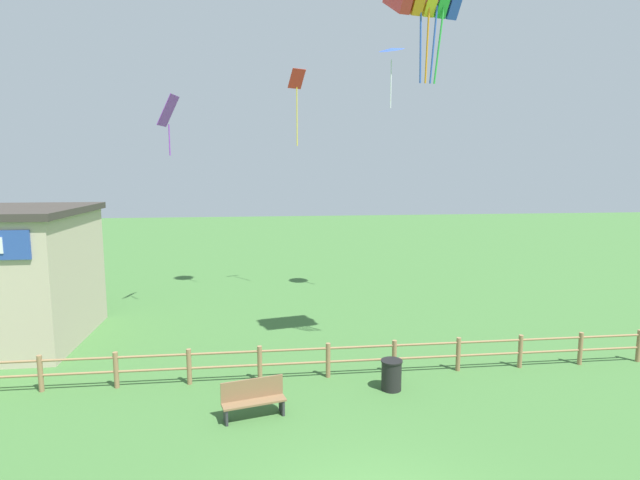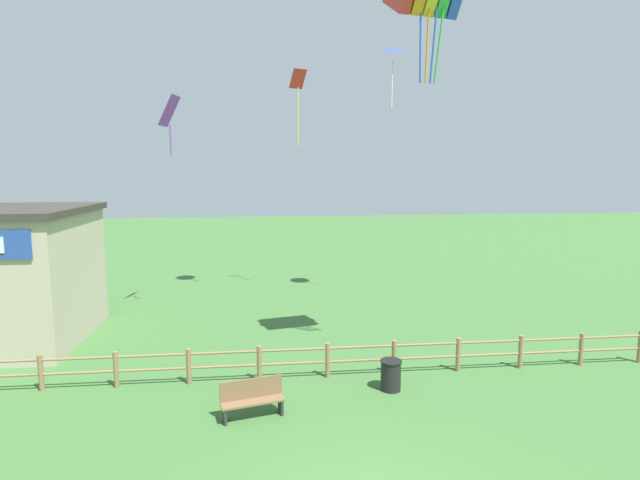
{
  "view_description": "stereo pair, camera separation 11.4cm",
  "coord_description": "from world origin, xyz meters",
  "px_view_note": "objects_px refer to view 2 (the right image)",
  "views": [
    {
      "loc": [
        -1.97,
        -7.54,
        6.15
      ],
      "look_at": [
        0.0,
        8.59,
        3.88
      ],
      "focal_mm": 28.0,
      "sensor_mm": 36.0,
      "label": 1
    },
    {
      "loc": [
        -1.86,
        -7.55,
        6.15
      ],
      "look_at": [
        0.0,
        8.59,
        3.88
      ],
      "focal_mm": 28.0,
      "sensor_mm": 36.0,
      "label": 2
    }
  ],
  "objects_px": {
    "park_bench_near_fence": "(252,398)",
    "kite_blue_delta": "(393,51)",
    "kite_red_diamond": "(298,91)",
    "kite_purple_streamer": "(169,114)",
    "trash_bin": "(391,375)"
  },
  "relations": [
    {
      "from": "park_bench_near_fence",
      "to": "kite_purple_streamer",
      "type": "relative_size",
      "value": 0.68
    },
    {
      "from": "kite_blue_delta",
      "to": "kite_red_diamond",
      "type": "distance_m",
      "value": 4.81
    },
    {
      "from": "park_bench_near_fence",
      "to": "kite_purple_streamer",
      "type": "height_order",
      "value": "kite_purple_streamer"
    },
    {
      "from": "trash_bin",
      "to": "kite_purple_streamer",
      "type": "distance_m",
      "value": 13.63
    },
    {
      "from": "park_bench_near_fence",
      "to": "kite_red_diamond",
      "type": "distance_m",
      "value": 15.91
    },
    {
      "from": "trash_bin",
      "to": "kite_blue_delta",
      "type": "bearing_deg",
      "value": 76.17
    },
    {
      "from": "park_bench_near_fence",
      "to": "kite_purple_streamer",
      "type": "xyz_separation_m",
      "value": [
        -3.38,
        9.44,
        7.94
      ]
    },
    {
      "from": "park_bench_near_fence",
      "to": "kite_purple_streamer",
      "type": "distance_m",
      "value": 12.79
    },
    {
      "from": "kite_blue_delta",
      "to": "kite_red_diamond",
      "type": "height_order",
      "value": "kite_blue_delta"
    },
    {
      "from": "park_bench_near_fence",
      "to": "kite_blue_delta",
      "type": "bearing_deg",
      "value": 59.7
    },
    {
      "from": "park_bench_near_fence",
      "to": "kite_red_diamond",
      "type": "relative_size",
      "value": 0.46
    },
    {
      "from": "park_bench_near_fence",
      "to": "kite_blue_delta",
      "type": "relative_size",
      "value": 0.59
    },
    {
      "from": "kite_blue_delta",
      "to": "kite_red_diamond",
      "type": "xyz_separation_m",
      "value": [
        -4.07,
        2.06,
        -1.52
      ]
    },
    {
      "from": "park_bench_near_fence",
      "to": "kite_blue_delta",
      "type": "distance_m",
      "value": 16.43
    },
    {
      "from": "kite_blue_delta",
      "to": "kite_purple_streamer",
      "type": "bearing_deg",
      "value": -173.12
    }
  ]
}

